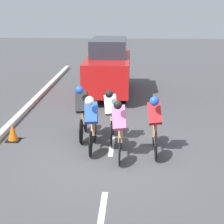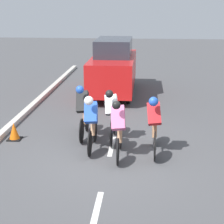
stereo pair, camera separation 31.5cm
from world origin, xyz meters
TOP-DOWN VIEW (x-y plane):
  - ground_plane at (0.00, 0.00)m, footprint 60.00×60.00m
  - lane_stripe_near at (0.00, 2.53)m, footprint 0.12×1.40m
  - lane_stripe_mid at (0.00, -0.67)m, footprint 0.12×1.40m
  - lane_stripe_far at (0.00, -3.87)m, footprint 0.12×1.40m
  - cyclist_black at (0.86, -1.26)m, footprint 0.37×1.65m
  - cyclist_pink at (-0.22, 0.05)m, footprint 0.38×1.66m
  - cyclist_red at (-1.09, -0.30)m, footprint 0.38×1.77m
  - cyclist_blue at (0.50, -0.39)m, footprint 0.35×1.66m
  - cyclist_white at (0.04, -1.08)m, footprint 0.39×1.68m
  - support_car at (0.46, -6.52)m, footprint 1.70×4.59m
  - traffic_cone at (2.75, -0.93)m, footprint 0.36×0.36m

SIDE VIEW (x-z plane):
  - ground_plane at x=0.00m, z-range 0.00..0.00m
  - lane_stripe_near at x=0.00m, z-range 0.00..0.01m
  - lane_stripe_mid at x=0.00m, z-range 0.00..0.01m
  - lane_stripe_far at x=0.00m, z-range 0.00..0.01m
  - traffic_cone at x=2.75m, z-range -0.01..0.48m
  - cyclist_white at x=0.04m, z-range 0.02..1.52m
  - cyclist_pink at x=-0.22m, z-range 0.03..1.54m
  - cyclist_blue at x=0.50m, z-range 0.05..1.54m
  - cyclist_red at x=-1.09m, z-range 0.03..1.57m
  - cyclist_black at x=0.86m, z-range 0.04..1.59m
  - support_car at x=0.46m, z-range 0.00..2.23m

